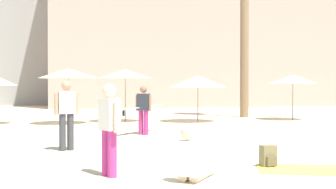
% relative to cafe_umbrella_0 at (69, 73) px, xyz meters
% --- Properties ---
extents(hotel_pink, '(25.59, 11.07, 14.85)m').
position_rel_cafe_umbrella_0_xyz_m(hotel_pink, '(11.53, 19.30, 5.24)').
color(hotel_pink, '#DB9989').
rests_on(hotel_pink, ground).
extents(cafe_umbrella_0, '(2.56, 2.56, 2.40)m').
position_rel_cafe_umbrella_0_xyz_m(cafe_umbrella_0, '(0.00, 0.00, 0.00)').
color(cafe_umbrella_0, gray).
rests_on(cafe_umbrella_0, ground).
extents(cafe_umbrella_2, '(2.32, 2.32, 2.21)m').
position_rel_cafe_umbrella_0_xyz_m(cafe_umbrella_2, '(10.69, -0.18, -0.19)').
color(cafe_umbrella_2, gray).
rests_on(cafe_umbrella_2, ground).
extents(cafe_umbrella_3, '(2.67, 2.67, 2.12)m').
position_rel_cafe_umbrella_0_xyz_m(cafe_umbrella_3, '(5.80, -0.20, -0.33)').
color(cafe_umbrella_3, gray).
rests_on(cafe_umbrella_3, ground).
extents(cafe_umbrella_6, '(2.47, 2.47, 2.42)m').
position_rel_cafe_umbrella_0_xyz_m(cafe_umbrella_6, '(2.56, 0.62, 0.03)').
color(cafe_umbrella_6, gray).
rests_on(cafe_umbrella_6, ground).
extents(beach_towel, '(2.19, 1.67, 0.01)m').
position_rel_cafe_umbrella_0_xyz_m(beach_towel, '(4.20, -11.64, -2.18)').
color(beach_towel, '#F4CC4C').
rests_on(beach_towel, ground).
extents(backpack, '(0.32, 0.27, 0.42)m').
position_rel_cafe_umbrella_0_xyz_m(backpack, '(3.59, -11.15, -1.98)').
color(backpack, '#726748').
rests_on(backpack, ground).
extents(person_mid_left, '(2.08, 2.14, 1.62)m').
position_rel_cafe_umbrella_0_xyz_m(person_mid_left, '(2.33, -4.83, -1.29)').
color(person_mid_left, '#B7337F').
rests_on(person_mid_left, ground).
extents(person_near_left, '(0.36, 0.59, 1.61)m').
position_rel_cafe_umbrella_0_xyz_m(person_near_left, '(0.49, -11.27, -1.31)').
color(person_near_left, '#B7337F').
rests_on(person_near_left, ground).
extents(person_mid_right, '(0.90, 0.96, 0.94)m').
position_rel_cafe_umbrella_0_xyz_m(person_mid_right, '(1.77, -11.96, -1.86)').
color(person_mid_right, beige).
rests_on(person_mid_right, ground).
extents(person_mid_center, '(0.60, 0.33, 1.72)m').
position_rel_cafe_umbrella_0_xyz_m(person_mid_center, '(-0.19, -7.95, -1.24)').
color(person_mid_center, '#3D3D42').
rests_on(person_mid_center, ground).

